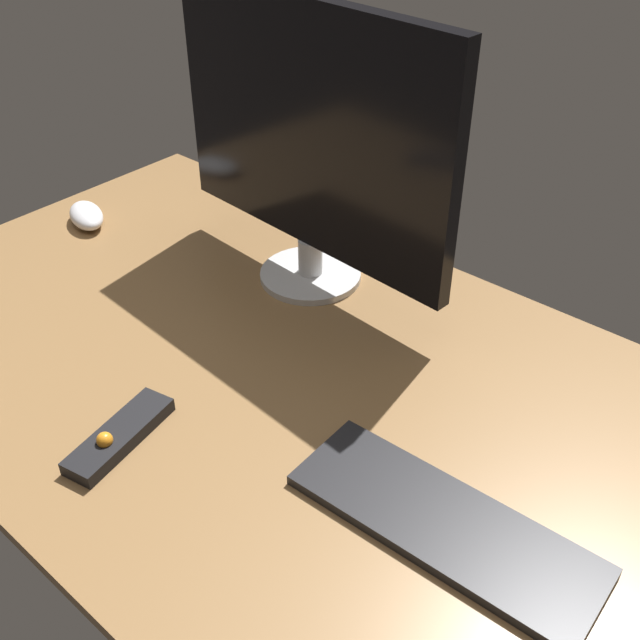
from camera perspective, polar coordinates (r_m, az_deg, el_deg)
desk at (r=114.76cm, az=-4.05°, el=-3.83°), size 140.00×84.00×2.00cm
monitor at (r=121.55cm, az=-0.81°, el=13.36°), size 56.89×17.75×47.14cm
keyboard at (r=93.26cm, az=9.34°, el=-14.93°), size 38.26×14.43×1.41cm
computer_mouse at (r=156.28cm, az=-17.23°, el=7.55°), size 12.66×9.81×3.71cm
media_remote at (r=104.75cm, az=-14.93°, el=-8.43°), size 8.29×17.52×3.50cm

